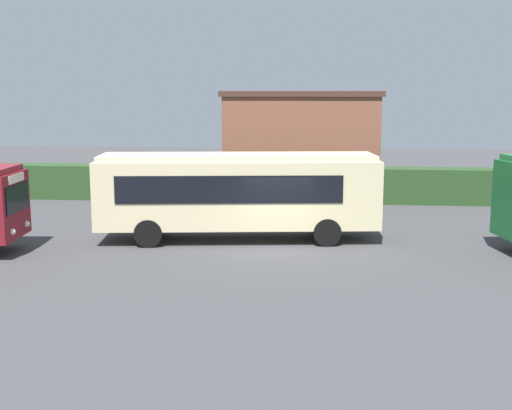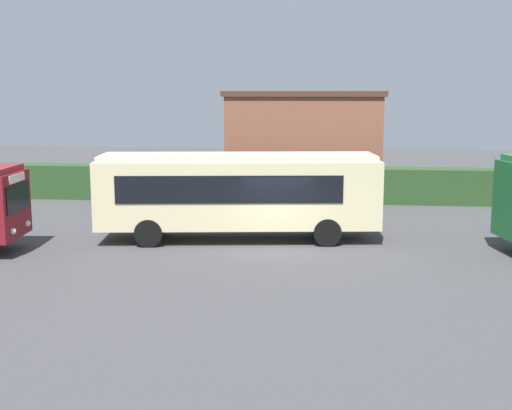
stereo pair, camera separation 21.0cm
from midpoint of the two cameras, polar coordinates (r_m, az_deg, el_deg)
ground_plane at (r=23.35m, az=2.11°, el=-3.76°), size 86.26×86.26×0.00m
bus_cream at (r=24.33m, az=-1.29°, el=1.21°), size 10.55×3.56×3.20m
hedge_row at (r=33.40m, az=3.27°, el=1.81°), size 55.13×1.45×1.74m
depot_building at (r=38.61m, az=4.35°, el=5.69°), size 8.84×6.42×5.52m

